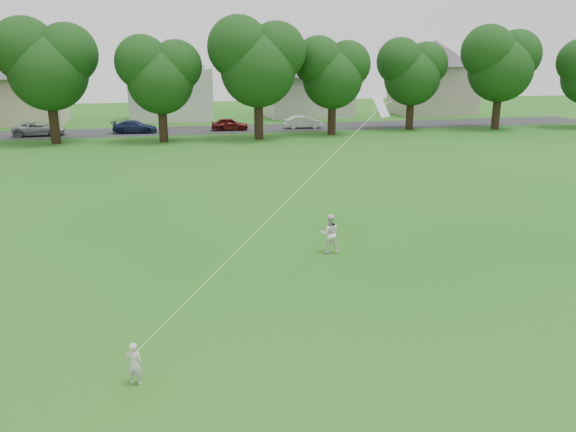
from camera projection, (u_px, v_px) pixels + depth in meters
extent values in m
plane|color=#155D15|center=(244.00, 325.00, 14.63)|extent=(160.00, 160.00, 0.00)
cube|color=#2D2D30|center=(175.00, 131.00, 53.97)|extent=(90.00, 7.00, 0.01)
imported|color=silver|center=(134.00, 364.00, 11.85)|extent=(0.41, 0.33, 0.97)
imported|color=white|center=(330.00, 233.00, 19.92)|extent=(0.74, 0.61, 1.42)
plane|color=white|center=(381.00, 107.00, 21.10)|extent=(0.94, 0.88, 0.75)
cylinder|color=white|center=(293.00, 196.00, 16.45)|extent=(0.01, 0.01, 13.49)
cylinder|color=black|center=(54.00, 120.00, 45.42)|extent=(0.77, 0.77, 3.85)
cylinder|color=black|center=(163.00, 122.00, 46.33)|extent=(0.73, 0.73, 3.33)
cylinder|color=black|center=(259.00, 116.00, 47.79)|extent=(0.78, 0.78, 3.95)
cylinder|color=black|center=(332.00, 116.00, 50.95)|extent=(0.73, 0.73, 3.37)
cylinder|color=black|center=(410.00, 112.00, 54.57)|extent=(0.73, 0.73, 3.36)
cylinder|color=black|center=(497.00, 109.00, 54.89)|extent=(0.77, 0.77, 3.83)
imported|color=gray|center=(39.00, 129.00, 50.19)|extent=(4.53, 2.23, 1.24)
imported|color=#172348|center=(135.00, 127.00, 52.04)|extent=(4.18, 2.11, 1.17)
imported|color=#531010|center=(230.00, 124.00, 54.01)|extent=(3.67, 1.75, 1.21)
imported|color=silver|center=(303.00, 122.00, 55.64)|extent=(3.74, 1.48, 1.21)
cube|color=beige|center=(16.00, 101.00, 59.13)|extent=(9.64, 7.01, 4.72)
pyramid|color=#48454A|center=(10.00, 52.00, 57.79)|extent=(13.90, 13.90, 2.59)
cube|color=silver|center=(170.00, 95.00, 62.57)|extent=(8.92, 6.45, 5.65)
pyramid|color=#48454A|center=(167.00, 39.00, 60.96)|extent=(12.86, 12.86, 3.11)
cube|color=#B7B1A4|center=(308.00, 97.00, 66.26)|extent=(9.60, 6.62, 4.70)
pyramid|color=#48454A|center=(309.00, 53.00, 64.92)|extent=(13.85, 13.85, 2.59)
cube|color=#A59D88|center=(432.00, 90.00, 69.68)|extent=(9.13, 7.10, 5.74)
pyramid|color=#48454A|center=(436.00, 40.00, 68.05)|extent=(13.17, 13.17, 3.16)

